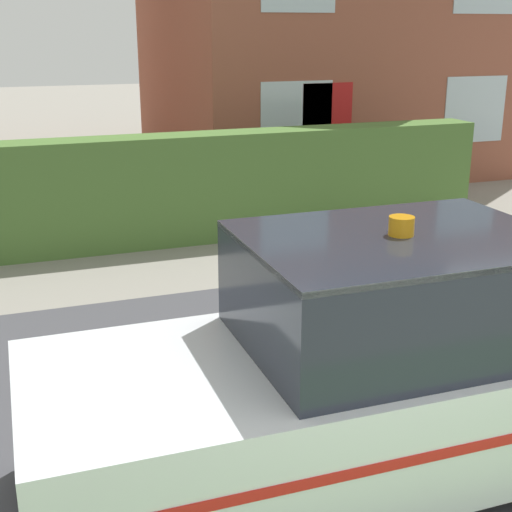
% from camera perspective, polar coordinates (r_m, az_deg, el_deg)
% --- Properties ---
extents(road_strip, '(28.00, 5.22, 0.01)m').
position_cam_1_polar(road_strip, '(6.51, 3.14, -10.28)').
color(road_strip, '#424247').
rests_on(road_strip, ground).
extents(garden_hedge, '(10.43, 0.64, 1.60)m').
position_cam_1_polar(garden_hedge, '(10.51, -8.07, 5.18)').
color(garden_hedge, '#4C7233').
rests_on(garden_hedge, ground).
extents(police_car, '(4.34, 1.77, 1.87)m').
position_cam_1_polar(police_car, '(5.04, 8.22, -9.06)').
color(police_car, black).
rests_on(police_car, road_strip).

